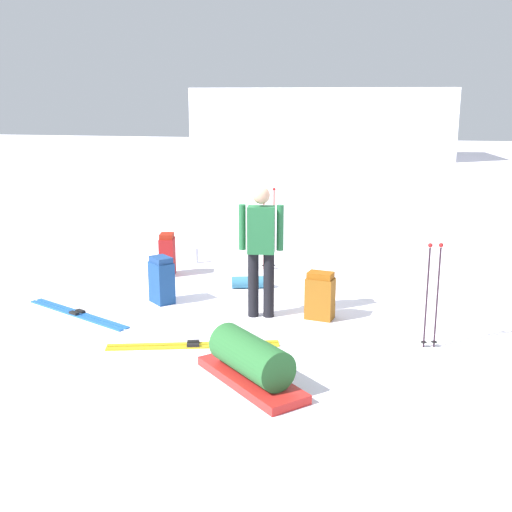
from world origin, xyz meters
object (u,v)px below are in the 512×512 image
(sleeping_mat_rolled, at_px, (250,282))
(ski_poles_planted_far, at_px, (433,290))
(backpack_bright, at_px, (167,255))
(ski_poles_planted_near, at_px, (269,225))
(gear_sled, at_px, (251,362))
(thermos_bottle, at_px, (196,256))
(backpack_small_spare, at_px, (320,296))
(ski_pair_far, at_px, (193,345))
(skier_standing, at_px, (261,245))
(backpack_large_dark, at_px, (162,280))
(ski_pair_near, at_px, (77,314))

(sleeping_mat_rolled, bearing_deg, ski_poles_planted_far, -35.26)
(backpack_bright, height_order, ski_poles_planted_near, ski_poles_planted_near)
(gear_sled, height_order, thermos_bottle, gear_sled)
(backpack_bright, distance_m, ski_poles_planted_near, 1.73)
(backpack_small_spare, distance_m, sleeping_mat_rolled, 1.66)
(ski_poles_planted_near, bearing_deg, gear_sled, -80.05)
(ski_poles_planted_near, height_order, thermos_bottle, ski_poles_planted_near)
(ski_pair_far, height_order, gear_sled, gear_sled)
(skier_standing, height_order, gear_sled, skier_standing)
(skier_standing, bearing_deg, backpack_large_dark, 170.44)
(ski_pair_near, relative_size, gear_sled, 1.35)
(ski_poles_planted_near, bearing_deg, backpack_bright, -153.41)
(thermos_bottle, bearing_deg, skier_standing, -55.10)
(sleeping_mat_rolled, bearing_deg, ski_pair_near, -138.34)
(ski_poles_planted_far, bearing_deg, backpack_large_dark, 166.78)
(backpack_large_dark, xyz_separation_m, backpack_small_spare, (2.23, -0.16, -0.02))
(ski_pair_far, xyz_separation_m, sleeping_mat_rolled, (0.08, 2.40, 0.08))
(ski_poles_planted_far, distance_m, sleeping_mat_rolled, 3.17)
(ski_pair_near, height_order, gear_sled, gear_sled)
(ski_poles_planted_far, xyz_separation_m, sleeping_mat_rolled, (-2.55, 1.80, -0.59))
(ski_pair_near, xyz_separation_m, backpack_small_spare, (3.12, 0.59, 0.29))
(gear_sled, distance_m, thermos_bottle, 4.90)
(backpack_bright, relative_size, ski_poles_planted_near, 0.50)
(skier_standing, relative_size, ski_pair_near, 0.96)
(backpack_bright, bearing_deg, thermos_bottle, 76.95)
(skier_standing, height_order, thermos_bottle, skier_standing)
(backpack_bright, height_order, thermos_bottle, backpack_bright)
(backpack_small_spare, height_order, sleeping_mat_rolled, backpack_small_spare)
(ski_pair_far, bearing_deg, backpack_bright, 116.42)
(backpack_large_dark, bearing_deg, ski_poles_planted_far, -13.22)
(backpack_bright, distance_m, thermos_bottle, 0.90)
(gear_sled, bearing_deg, thermos_bottle, 114.96)
(ski_pair_far, bearing_deg, gear_sled, -42.08)
(backpack_small_spare, relative_size, ski_poles_planted_near, 0.45)
(ski_pair_near, xyz_separation_m, ski_poles_planted_far, (4.47, -0.09, 0.67))
(ski_pair_near, distance_m, backpack_small_spare, 3.19)
(backpack_large_dark, xyz_separation_m, backpack_bright, (-0.44, 1.36, 0.02))
(ski_poles_planted_near, relative_size, gear_sled, 1.04)
(ski_poles_planted_near, height_order, sleeping_mat_rolled, ski_poles_planted_near)
(ski_poles_planted_far, bearing_deg, ski_pair_near, 178.83)
(backpack_large_dark, xyz_separation_m, ski_poles_planted_far, (3.57, -0.84, 0.36))
(ski_poles_planted_far, relative_size, sleeping_mat_rolled, 2.21)
(backpack_bright, bearing_deg, gear_sled, -57.74)
(sleeping_mat_rolled, bearing_deg, skier_standing, -69.82)
(backpack_small_spare, bearing_deg, thermos_bottle, 136.18)
(thermos_bottle, bearing_deg, backpack_bright, -103.05)
(backpack_large_dark, height_order, ski_poles_planted_near, ski_poles_planted_near)
(backpack_large_dark, relative_size, thermos_bottle, 2.52)
(gear_sled, relative_size, thermos_bottle, 5.07)
(skier_standing, relative_size, backpack_bright, 2.48)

